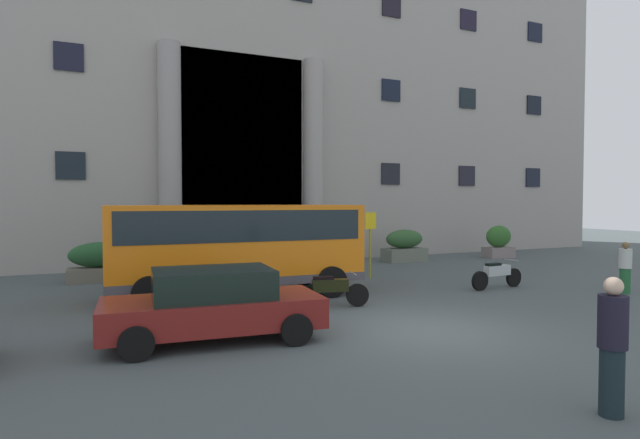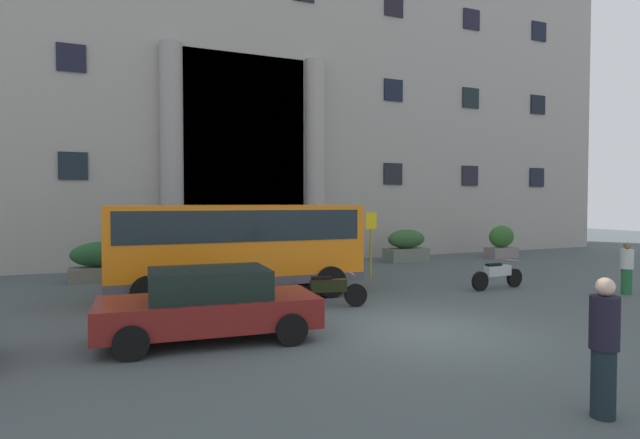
% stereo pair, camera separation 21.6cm
% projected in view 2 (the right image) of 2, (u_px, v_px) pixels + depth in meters
% --- Properties ---
extents(ground_plane, '(80.00, 64.00, 0.12)m').
position_uv_depth(ground_plane, '(423.00, 333.00, 10.99)').
color(ground_plane, '#464F50').
extents(office_building_facade, '(42.05, 9.72, 18.86)m').
position_uv_depth(office_building_facade, '(229.00, 74.00, 26.68)').
color(office_building_facade, '#9B968F').
rests_on(office_building_facade, ground_plane).
extents(orange_minibus, '(7.20, 2.82, 2.66)m').
position_uv_depth(orange_minibus, '(236.00, 242.00, 14.90)').
color(orange_minibus, orange).
rests_on(orange_minibus, ground_plane).
extents(bus_stop_sign, '(0.44, 0.08, 2.37)m').
position_uv_depth(bus_stop_sign, '(371.00, 237.00, 18.49)').
color(bus_stop_sign, '#9E9220').
rests_on(bus_stop_sign, ground_plane).
extents(hedge_planter_entrance_right, '(1.98, 0.98, 1.47)m').
position_uv_depth(hedge_planter_entrance_right, '(406.00, 246.00, 23.56)').
color(hedge_planter_entrance_right, slate).
rests_on(hedge_planter_entrance_right, ground_plane).
extents(hedge_planter_entrance_left, '(2.12, 0.95, 1.37)m').
position_uv_depth(hedge_planter_entrance_left, '(102.00, 262.00, 17.78)').
color(hedge_planter_entrance_left, '#6B6759').
rests_on(hedge_planter_entrance_left, ground_plane).
extents(hedge_planter_west, '(1.51, 0.79, 1.58)m').
position_uv_depth(hedge_planter_west, '(501.00, 242.00, 25.12)').
color(hedge_planter_west, gray).
rests_on(hedge_planter_west, ground_plane).
extents(white_taxi_kerbside, '(4.38, 2.27, 1.43)m').
position_uv_depth(white_taxi_kerbside, '(209.00, 304.00, 10.19)').
color(white_taxi_kerbside, maroon).
rests_on(white_taxi_kerbside, ground_plane).
extents(motorcycle_far_end, '(2.04, 0.69, 0.89)m').
position_uv_depth(motorcycle_far_end, '(327.00, 290.00, 13.32)').
color(motorcycle_far_end, black).
rests_on(motorcycle_far_end, ground_plane).
extents(scooter_by_planter, '(2.10, 0.55, 0.89)m').
position_uv_depth(scooter_by_planter, '(497.00, 275.00, 16.15)').
color(scooter_by_planter, black).
rests_on(scooter_by_planter, ground_plane).
extents(pedestrian_child_trailing, '(0.36, 0.36, 1.80)m').
position_uv_depth(pedestrian_child_trailing, '(604.00, 347.00, 6.52)').
color(pedestrian_child_trailing, black).
rests_on(pedestrian_child_trailing, ground_plane).
extents(pedestrian_man_crossing, '(0.36, 0.36, 1.55)m').
position_uv_depth(pedestrian_man_crossing, '(627.00, 268.00, 15.24)').
color(pedestrian_man_crossing, '#246235').
rests_on(pedestrian_man_crossing, ground_plane).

